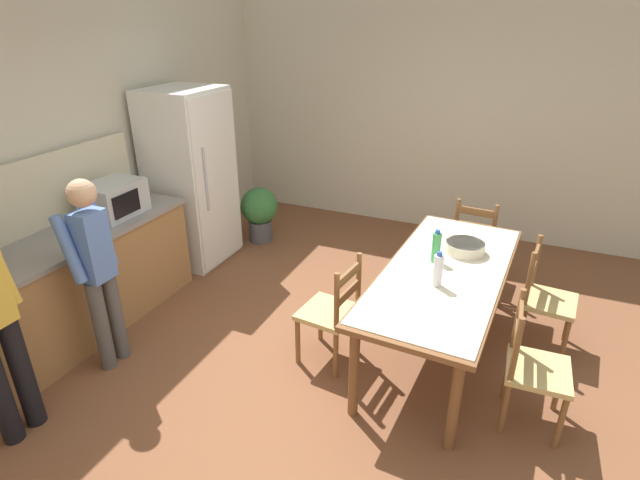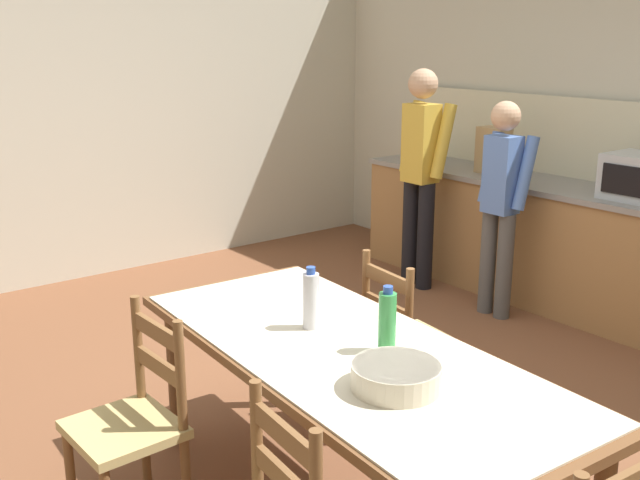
{
  "view_description": "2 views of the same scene",
  "coord_description": "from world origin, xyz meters",
  "views": [
    {
      "loc": [
        -2.87,
        -1.13,
        2.58
      ],
      "look_at": [
        -0.07,
        0.09,
        1.16
      ],
      "focal_mm": 28.0,
      "sensor_mm": 36.0,
      "label": 1
    },
    {
      "loc": [
        2.71,
        -2.43,
        1.97
      ],
      "look_at": [
        -0.1,
        -0.26,
        0.99
      ],
      "focal_mm": 42.0,
      "sensor_mm": 36.0,
      "label": 2
    }
  ],
  "objects": [
    {
      "name": "chair_side_near_left",
      "position": [
        0.09,
        -1.37,
        0.44
      ],
      "size": [
        0.43,
        0.41,
        0.91
      ],
      "rotation": [
        0.0,
        0.0,
        0.03
      ],
      "color": "brown",
      "rests_on": "ground"
    },
    {
      "name": "wall_left",
      "position": [
        -3.26,
        0.0,
        1.45
      ],
      "size": [
        0.12,
        5.2,
        2.9
      ],
      "primitive_type": "cube",
      "color": "beige",
      "rests_on": "ground"
    },
    {
      "name": "bottle_near_centre",
      "position": [
        0.34,
        -0.65,
        0.89
      ],
      "size": [
        0.07,
        0.07,
        0.27
      ],
      "color": "silver",
      "rests_on": "dining_table"
    },
    {
      "name": "serving_bowl",
      "position": [
        0.97,
        -0.75,
        0.82
      ],
      "size": [
        0.32,
        0.32,
        0.09
      ],
      "color": "beige",
      "rests_on": "dining_table"
    },
    {
      "name": "ground_plane",
      "position": [
        0.0,
        0.0,
        0.0
      ],
      "size": [
        8.32,
        8.32,
        0.0
      ],
      "primitive_type": "plane",
      "color": "brown"
    },
    {
      "name": "person_at_counter",
      "position": [
        -0.54,
        1.69,
        0.86
      ],
      "size": [
        0.38,
        0.27,
        1.53
      ],
      "rotation": [
        0.0,
        0.0,
        1.57
      ],
      "color": "#4C4C4C",
      "rests_on": "ground"
    },
    {
      "name": "dining_table",
      "position": [
        0.61,
        -0.66,
        0.69
      ],
      "size": [
        2.16,
        1.0,
        0.76
      ],
      "rotation": [
        0.0,
        0.0,
        -0.06
      ],
      "color": "brown",
      "rests_on": "ground"
    },
    {
      "name": "bottle_off_centre",
      "position": [
        0.72,
        -0.56,
        0.89
      ],
      "size": [
        0.07,
        0.07,
        0.27
      ],
      "color": "green",
      "rests_on": "dining_table"
    },
    {
      "name": "counter_splashback",
      "position": [
        -0.69,
        2.54,
        1.21
      ],
      "size": [
        2.94,
        0.03,
        0.6
      ],
      "primitive_type": "cube",
      "color": "beige",
      "rests_on": "kitchen_counter"
    },
    {
      "name": "chair_side_far_left",
      "position": [
        0.17,
        0.09,
        0.44
      ],
      "size": [
        0.46,
        0.44,
        0.91
      ],
      "rotation": [
        0.0,
        0.0,
        3.03
      ],
      "color": "brown",
      "rests_on": "ground"
    },
    {
      "name": "person_at_sink",
      "position": [
        -1.35,
        1.71,
        0.96
      ],
      "size": [
        0.43,
        0.3,
        1.72
      ],
      "rotation": [
        0.0,
        0.0,
        1.57
      ],
      "color": "black",
      "rests_on": "ground"
    },
    {
      "name": "paper_bag",
      "position": [
        -1.05,
        2.2,
        1.09
      ],
      "size": [
        0.24,
        0.16,
        0.36
      ],
      "primitive_type": "cube",
      "color": "tan",
      "rests_on": "kitchen_counter"
    },
    {
      "name": "kitchen_counter",
      "position": [
        -0.69,
        2.23,
        0.46
      ],
      "size": [
        2.98,
        0.66,
        0.91
      ],
      "color": "#9E7042",
      "rests_on": "ground"
    }
  ]
}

